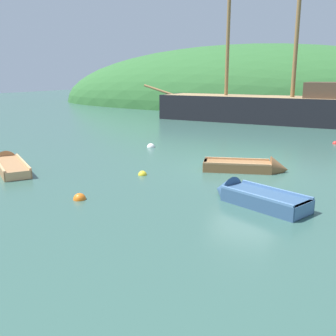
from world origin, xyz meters
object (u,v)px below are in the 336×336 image
at_px(buoy_yellow, 143,175).
at_px(rowboat_outer_left, 10,166).
at_px(sailing_ship, 262,112).
at_px(buoy_white, 151,147).
at_px(buoy_orange, 80,199).
at_px(rowboat_center, 250,168).
at_px(buoy_red, 335,144).
at_px(rowboat_far, 252,198).

bearing_deg(buoy_yellow, rowboat_outer_left, -164.80).
relative_size(sailing_ship, buoy_yellow, 57.21).
height_order(rowboat_outer_left, buoy_white, rowboat_outer_left).
bearing_deg(rowboat_outer_left, buoy_yellow, -130.54).
distance_m(buoy_orange, buoy_yellow, 3.36).
relative_size(rowboat_outer_left, buoy_yellow, 11.31).
bearing_deg(buoy_yellow, rowboat_center, 34.70).
bearing_deg(sailing_ship, buoy_white, 81.44).
bearing_deg(sailing_ship, rowboat_outer_left, 77.01).
bearing_deg(sailing_ship, buoy_red, 127.35).
bearing_deg(rowboat_center, rowboat_outer_left, -173.50).
xyz_separation_m(buoy_orange, buoy_yellow, (0.24, 3.35, 0.00)).
relative_size(rowboat_center, buoy_yellow, 10.37).
distance_m(rowboat_center, buoy_orange, 6.78).
relative_size(rowboat_outer_left, rowboat_far, 1.16).
xyz_separation_m(rowboat_center, rowboat_outer_left, (-8.65, -3.79, -0.01)).
distance_m(rowboat_far, buoy_yellow, 4.68).
bearing_deg(buoy_red, sailing_ship, 125.47).
height_order(rowboat_center, buoy_orange, rowboat_center).
xyz_separation_m(rowboat_center, buoy_white, (-5.83, 2.71, -0.11)).
height_order(buoy_red, buoy_yellow, buoy_yellow).
distance_m(sailing_ship, buoy_yellow, 18.60).
bearing_deg(rowboat_far, buoy_yellow, 5.22).
height_order(rowboat_center, buoy_yellow, rowboat_center).
xyz_separation_m(buoy_orange, buoy_red, (6.20, 13.67, 0.00)).
bearing_deg(buoy_white, rowboat_center, -24.93).
relative_size(rowboat_center, buoy_red, 11.21).
relative_size(rowboat_far, buoy_orange, 8.30).
bearing_deg(buoy_orange, rowboat_outer_left, 158.91).
height_order(sailing_ship, rowboat_center, sailing_ship).
xyz_separation_m(buoy_red, buoy_white, (-8.38, -5.25, 0.00)).
xyz_separation_m(buoy_white, buoy_yellow, (2.41, -5.07, 0.00)).
xyz_separation_m(rowboat_far, buoy_orange, (-4.70, -1.95, -0.14)).
bearing_deg(buoy_yellow, buoy_white, 115.44).
relative_size(rowboat_center, rowboat_far, 1.06).
relative_size(sailing_ship, buoy_red, 61.83).
bearing_deg(rowboat_center, buoy_white, 137.92).
xyz_separation_m(sailing_ship, rowboat_outer_left, (-5.31, -20.01, -0.64)).
bearing_deg(rowboat_center, sailing_ship, 84.48).
distance_m(rowboat_center, buoy_yellow, 4.15).
xyz_separation_m(sailing_ship, buoy_red, (5.89, -8.26, -0.75)).
bearing_deg(buoy_yellow, buoy_red, 59.98).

